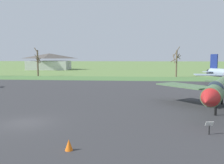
{
  "coord_description": "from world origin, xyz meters",
  "views": [
    {
      "loc": [
        9.08,
        -19.02,
        5.53
      ],
      "look_at": [
        5.7,
        15.91,
        1.91
      ],
      "focal_mm": 38.87,
      "sensor_mm": 36.0,
      "label": 1
    }
  ],
  "objects_px": {
    "jet_fighter_front_left": "(219,88)",
    "visitor_building": "(49,62)",
    "traffic_cone": "(69,145)",
    "info_placard_front_left": "(209,126)"
  },
  "relations": [
    {
      "from": "jet_fighter_front_left",
      "to": "visitor_building",
      "type": "bearing_deg",
      "value": 120.58
    },
    {
      "from": "jet_fighter_front_left",
      "to": "traffic_cone",
      "type": "relative_size",
      "value": 22.82
    },
    {
      "from": "visitor_building",
      "to": "info_placard_front_left",
      "type": "bearing_deg",
      "value": -63.58
    },
    {
      "from": "info_placard_front_left",
      "to": "traffic_cone",
      "type": "bearing_deg",
      "value": -157.29
    },
    {
      "from": "jet_fighter_front_left",
      "to": "traffic_cone",
      "type": "distance_m",
      "value": 17.42
    },
    {
      "from": "info_placard_front_left",
      "to": "visitor_building",
      "type": "xyz_separation_m",
      "value": [
        -43.22,
        86.98,
        2.88
      ]
    },
    {
      "from": "jet_fighter_front_left",
      "to": "traffic_cone",
      "type": "bearing_deg",
      "value": -135.93
    },
    {
      "from": "jet_fighter_front_left",
      "to": "traffic_cone",
      "type": "height_order",
      "value": "jet_fighter_front_left"
    },
    {
      "from": "jet_fighter_front_left",
      "to": "info_placard_front_left",
      "type": "relative_size",
      "value": 16.2
    },
    {
      "from": "jet_fighter_front_left",
      "to": "visitor_building",
      "type": "relative_size",
      "value": 0.86
    }
  ]
}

